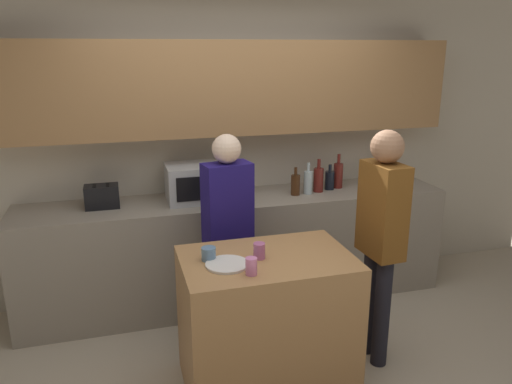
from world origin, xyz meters
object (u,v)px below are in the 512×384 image
at_px(bottle_0, 295,184).
at_px(bottle_3, 330,180).
at_px(toaster, 102,196).
at_px(cup_1, 251,266).
at_px(microwave, 199,182).
at_px(plate_on_island, 227,264).
at_px(cup_0, 209,254).
at_px(bottle_4, 338,175).
at_px(cup_2, 259,251).
at_px(bottle_1, 308,182).
at_px(person_center, 228,222).
at_px(potted_plant, 377,164).
at_px(person_left, 381,229).
at_px(bottle_2, 318,179).

bearing_deg(bottle_0, bottle_3, 13.31).
xyz_separation_m(toaster, cup_1, (0.82, -1.40, -0.08)).
distance_m(microwave, plate_on_island, 1.26).
xyz_separation_m(cup_0, cup_1, (0.20, -0.26, 0.01)).
bearing_deg(bottle_4, cup_1, -129.94).
relative_size(plate_on_island, cup_2, 2.62).
distance_m(bottle_1, person_center, 0.97).
xyz_separation_m(microwave, plate_on_island, (-0.05, -1.25, -0.18)).
xyz_separation_m(potted_plant, person_left, (-0.60, -1.15, -0.15)).
bearing_deg(person_center, cup_0, 55.89).
bearing_deg(bottle_3, plate_on_island, -134.17).
height_order(bottle_0, bottle_3, bottle_0).
distance_m(microwave, cup_2, 1.22).
relative_size(microwave, bottle_0, 2.16).
height_order(bottle_0, bottle_2, bottle_2).
bearing_deg(bottle_3, person_left, -96.68).
bearing_deg(microwave, cup_2, -82.04).
xyz_separation_m(potted_plant, bottle_4, (-0.37, 0.03, -0.08)).
bearing_deg(plate_on_island, bottle_1, 50.15).
bearing_deg(plate_on_island, person_center, 76.83).
relative_size(toaster, bottle_4, 0.85).
relative_size(bottle_0, person_left, 0.15).
distance_m(potted_plant, person_left, 1.30).
height_order(bottle_0, person_center, person_center).
distance_m(potted_plant, cup_0, 2.11).
distance_m(potted_plant, cup_2, 1.90).
height_order(cup_1, cup_2, cup_1).
bearing_deg(bottle_2, person_left, -90.52).
xyz_separation_m(bottle_2, person_left, (-0.01, -1.10, -0.07)).
relative_size(potted_plant, cup_2, 3.99).
distance_m(toaster, bottle_3, 1.93).
relative_size(toaster, cup_1, 2.57).
distance_m(plate_on_island, cup_1, 0.19).
height_order(cup_1, person_center, person_center).
relative_size(cup_0, cup_2, 0.90).
bearing_deg(potted_plant, person_center, -158.90).
distance_m(toaster, bottle_2, 1.80).
xyz_separation_m(cup_0, cup_2, (0.30, -0.06, 0.01)).
xyz_separation_m(bottle_0, bottle_4, (0.45, 0.11, 0.02)).
distance_m(bottle_2, plate_on_island, 1.63).
bearing_deg(cup_2, potted_plant, 39.38).
height_order(microwave, bottle_3, microwave).
distance_m(microwave, cup_1, 1.41).
height_order(bottle_1, person_left, person_left).
distance_m(bottle_1, plate_on_island, 1.53).
bearing_deg(bottle_1, potted_plant, 6.48).
relative_size(bottle_2, cup_1, 2.84).
bearing_deg(person_center, bottle_4, -162.16).
height_order(toaster, cup_1, toaster).
bearing_deg(microwave, bottle_3, -0.10).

